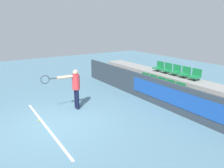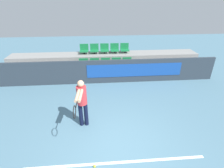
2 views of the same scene
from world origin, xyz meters
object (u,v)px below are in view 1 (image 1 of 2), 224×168
Objects in this scene: stadium_chair_6 at (167,69)px; tennis_player at (74,85)px; stadium_chair_1 at (151,81)px; stadium_chair_0 at (144,78)px; stadium_chair_9 at (195,75)px; stadium_chair_2 at (160,83)px; stadium_chair_7 at (175,71)px; stadium_chair_3 at (169,86)px; tennis_ball at (39,120)px; stadium_chair_5 at (159,67)px; stadium_chair_4 at (179,89)px; stadium_chair_8 at (185,73)px.

tennis_player is at bearing -94.18° from stadium_chair_6.
tennis_player reaches higher than stadium_chair_1.
stadium_chair_9 reaches higher than stadium_chair_0.
stadium_chair_1 and stadium_chair_2 have the same top height.
stadium_chair_9 is at bearing 42.05° from stadium_chair_2.
stadium_chair_2 is 1.00× the size of stadium_chair_6.
stadium_chair_6 is 1.00× the size of stadium_chair_7.
tennis_player is (-1.46, -3.82, 0.29)m from stadium_chair_3.
stadium_chair_3 is 1.00× the size of stadium_chair_9.
tennis_ball is (0.00, -6.39, -1.16)m from stadium_chair_6.
stadium_chair_1 is at bearing 90.04° from tennis_ball.
stadium_chair_5 reaches higher than stadium_chair_0.
stadium_chair_1 and stadium_chair_3 have the same top height.
stadium_chair_7 is (0.00, 1.00, 0.48)m from stadium_chair_2.
stadium_chair_6 reaches higher than stadium_chair_0.
stadium_chair_0 and stadium_chair_1 have the same top height.
tennis_ball is at bearing -89.96° from stadium_chair_6.
tennis_player is at bearing -110.91° from stadium_chair_3.
stadium_chair_6 is at bearing 137.95° from stadium_chair_3.
stadium_chair_5 reaches higher than tennis_ball.
stadium_chair_9 is (1.66, 0.00, 0.00)m from stadium_chair_6.
stadium_chair_4 is (0.55, 0.00, 0.00)m from stadium_chair_3.
stadium_chair_9 reaches higher than tennis_ball.
stadium_chair_8 is at bearing 61.00° from stadium_chair_2.
stadium_chair_0 and stadium_chair_4 have the same top height.
stadium_chair_1 is at bearing 180.00° from stadium_chair_4.
stadium_chair_0 is 0.55m from stadium_chair_1.
stadium_chair_7 is (1.11, 1.00, 0.48)m from stadium_chair_0.
stadium_chair_9 is at bearing 0.00° from stadium_chair_6.
stadium_chair_0 is 2.21m from stadium_chair_4.
stadium_chair_6 is 0.31× the size of tennis_player.
stadium_chair_0 is 1.00× the size of stadium_chair_9.
stadium_chair_7 is 0.55m from stadium_chair_8.
stadium_chair_9 is at bearing 70.27° from tennis_player.
stadium_chair_0 is 1.24m from stadium_chair_6.
stadium_chair_3 is 1.24m from stadium_chair_9.
stadium_chair_1 is 1.00× the size of stadium_chair_7.
stadium_chair_9 is at bearing 90.00° from stadium_chair_4.
stadium_chair_9 is at bearing 61.00° from stadium_chair_3.
tennis_ball is (0.36, -1.57, -0.96)m from tennis_player.
stadium_chair_8 reaches higher than stadium_chair_2.
tennis_ball is at bearing -104.53° from stadium_chair_9.
stadium_chair_8 reaches higher than tennis_ball.
stadium_chair_5 reaches higher than stadium_chair_3.
stadium_chair_3 and stadium_chair_4 have the same top height.
stadium_chair_5 is 0.55m from stadium_chair_6.
tennis_ball is (0.00, -5.39, -0.67)m from stadium_chair_1.
stadium_chair_0 and stadium_chair_3 have the same top height.
stadium_chair_2 is at bearing -137.95° from stadium_chair_9.
stadium_chair_2 is 1.11m from stadium_chair_4.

